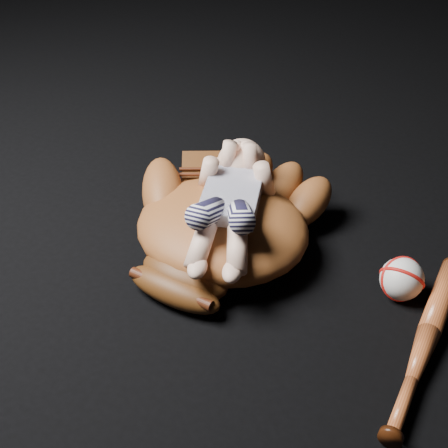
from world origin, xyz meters
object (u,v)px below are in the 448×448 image
Objects in this scene: baseball_bat at (425,342)px; baseball_glove at (222,221)px; baseball at (402,279)px; newborn_baby at (229,202)px.

baseball_glove is at bearing 165.82° from baseball_bat.
baseball_glove is 1.13× the size of baseball_bat.
baseball_bat is 0.14m from baseball.
baseball_bat is at bearing -6.34° from baseball_glove.
newborn_baby is 0.36m from baseball.
baseball_bat is (0.41, -0.10, -0.12)m from newborn_baby.
baseball_glove is 0.36m from baseball.
newborn_baby reaches higher than baseball_glove.
baseball_glove is 6.10× the size of baseball.
baseball is at bearing 118.69° from baseball_bat.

